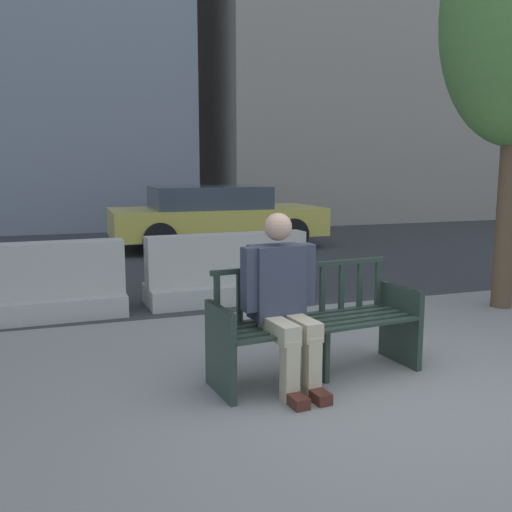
{
  "coord_description": "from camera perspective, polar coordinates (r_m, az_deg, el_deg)",
  "views": [
    {
      "loc": [
        -2.22,
        -3.41,
        1.66
      ],
      "look_at": [
        -0.36,
        2.04,
        0.75
      ],
      "focal_mm": 40.0,
      "sensor_mm": 36.0,
      "label": 1
    }
  ],
  "objects": [
    {
      "name": "jersey_barrier_left",
      "position": [
        6.68,
        -21.6,
        -3.04
      ],
      "size": [
        2.02,
        0.75,
        0.84
      ],
      "color": "#ADA89E",
      "rests_on": "ground"
    },
    {
      "name": "car_taxi_near",
      "position": [
        11.69,
        -4.14,
        4.02
      ],
      "size": [
        4.26,
        1.94,
        1.26
      ],
      "color": "#DBC64C",
      "rests_on": "ground"
    },
    {
      "name": "jersey_barrier_centre",
      "position": [
        7.06,
        -2.86,
        -1.8
      ],
      "size": [
        2.03,
        0.76,
        0.84
      ],
      "color": "#ADA89E",
      "rests_on": "ground"
    },
    {
      "name": "street_asphalt",
      "position": [
        12.42,
        -8.35,
        1.22
      ],
      "size": [
        120.0,
        12.0,
        0.01
      ],
      "primitive_type": "cube",
      "color": "#333335",
      "rests_on": "ground"
    },
    {
      "name": "ground_plane",
      "position": [
        4.39,
        13.55,
        -13.5
      ],
      "size": [
        200.0,
        200.0,
        0.0
      ],
      "primitive_type": "plane",
      "color": "gray"
    },
    {
      "name": "seated_person",
      "position": [
        4.29,
        2.68,
        -4.11
      ],
      "size": [
        0.59,
        0.75,
        1.31
      ],
      "color": "#383D4C",
      "rests_on": "ground"
    },
    {
      "name": "street_bench",
      "position": [
        4.56,
        5.99,
        -7.14
      ],
      "size": [
        1.74,
        0.7,
        0.88
      ],
      "color": "#28382D",
      "rests_on": "ground"
    }
  ]
}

